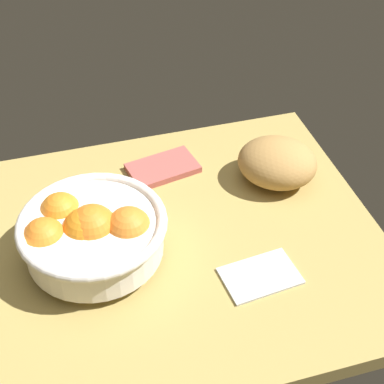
{
  "coord_description": "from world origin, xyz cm",
  "views": [
    {
      "loc": [
        -12.06,
        -63.63,
        68.66
      ],
      "look_at": [
        7.56,
        5.06,
        5.0
      ],
      "focal_mm": 54.71,
      "sensor_mm": 36.0,
      "label": 1
    }
  ],
  "objects_px": {
    "fruit_bowl": "(91,230)",
    "bread_loaf": "(277,162)",
    "napkin_folded": "(163,168)",
    "napkin_spare": "(260,275)"
  },
  "relations": [
    {
      "from": "napkin_folded",
      "to": "napkin_spare",
      "type": "distance_m",
      "value": 0.3
    },
    {
      "from": "bread_loaf",
      "to": "napkin_folded",
      "type": "distance_m",
      "value": 0.21
    },
    {
      "from": "napkin_folded",
      "to": "fruit_bowl",
      "type": "bearing_deg",
      "value": -131.88
    },
    {
      "from": "fruit_bowl",
      "to": "bread_loaf",
      "type": "distance_m",
      "value": 0.36
    },
    {
      "from": "napkin_spare",
      "to": "napkin_folded",
      "type": "bearing_deg",
      "value": 105.88
    },
    {
      "from": "fruit_bowl",
      "to": "napkin_spare",
      "type": "relative_size",
      "value": 1.99
    },
    {
      "from": "bread_loaf",
      "to": "napkin_spare",
      "type": "xyz_separation_m",
      "value": [
        -0.11,
        -0.21,
        -0.03
      ]
    },
    {
      "from": "fruit_bowl",
      "to": "bread_loaf",
      "type": "relative_size",
      "value": 1.62
    },
    {
      "from": "fruit_bowl",
      "to": "napkin_spare",
      "type": "xyz_separation_m",
      "value": [
        0.24,
        -0.12,
        -0.05
      ]
    },
    {
      "from": "napkin_folded",
      "to": "napkin_spare",
      "type": "height_order",
      "value": "napkin_folded"
    }
  ]
}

